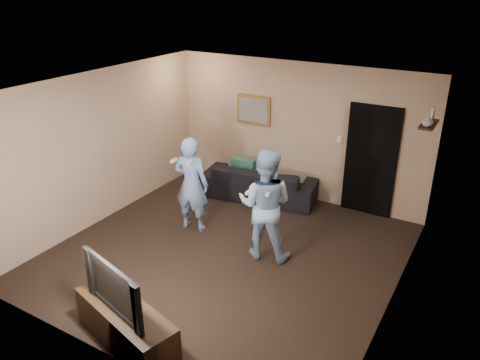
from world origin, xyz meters
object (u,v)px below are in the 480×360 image
Objects in this scene: tv_console at (126,326)px; television at (121,285)px; wii_player_left at (191,184)px; sofa at (260,182)px; wii_player_right at (265,205)px.

television is (0.00, 0.00, 0.58)m from tv_console.
television reaches higher than tv_console.
wii_player_left reaches higher than tv_console.
wii_player_left is at bearing 66.83° from sofa.
wii_player_right reaches higher than television.
wii_player_left is (-0.41, -1.65, 0.50)m from sofa.
wii_player_right is (0.49, 2.51, 0.04)m from television.
sofa is 1.77m from wii_player_left.
sofa is at bearing 76.18° from wii_player_left.
television reaches higher than sofa.
tv_console is at bearing -70.13° from wii_player_left.
tv_console is 2.63m from wii_player_right.
wii_player_left reaches higher than television.
wii_player_right is at bearing -5.29° from wii_player_left.
television is 2.56m from wii_player_right.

